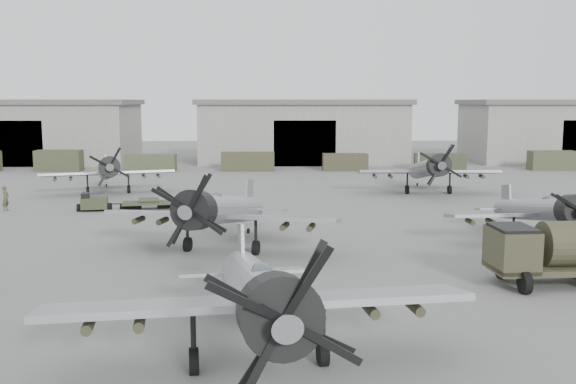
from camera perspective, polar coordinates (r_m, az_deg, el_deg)
The scene contains 18 objects.
ground at distance 30.04m, azimuth 6.56°, elevation -8.33°, with size 220.00×220.00×0.00m, color slate.
hangar_left at distance 96.76m, azimuth -21.90°, elevation 5.07°, with size 29.00×14.80×8.70m.
hangar_center at distance 90.69m, azimuth 1.30°, elevation 5.48°, with size 29.00×14.80×8.70m.
hangar_right at distance 99.87m, azimuth 23.73°, elevation 5.04°, with size 29.00×14.80×8.70m.
support_truck_1 at distance 83.13m, azimuth -19.69°, elevation 2.64°, with size 5.48×2.20×2.56m, color #393E28.
support_truck_2 at distance 80.34m, azimuth -12.13°, elevation 2.58°, with size 6.17×2.20×2.04m, color #41482F.
support_truck_3 at distance 78.95m, azimuth -3.58°, elevation 2.73°, with size 6.49×2.20×2.27m, color #3D3E28.
support_truck_4 at distance 79.38m, azimuth 5.09°, elevation 2.67°, with size 5.49×2.20×2.07m, color #393825.
support_truck_5 at distance 81.52m, azimuth 13.36°, elevation 2.62°, with size 6.08×2.20×2.06m, color #323824.
support_truck_6 at distance 86.11m, azimuth 22.42°, elevation 2.61°, with size 5.62×2.20×2.37m, color #3F452D.
aircraft_near_1 at distance 20.23m, azimuth -2.55°, elevation -9.07°, with size 13.79×12.41×5.48m.
aircraft_mid_1 at distance 35.81m, azimuth -6.06°, elevation -1.67°, with size 13.40×12.07×5.33m.
aircraft_mid_2 at distance 40.85m, azimuth 21.70°, elevation -1.52°, with size 11.31×10.18×4.51m.
aircraft_far_0 at distance 61.03m, azimuth -15.73°, elevation 1.88°, with size 12.10×10.89×4.84m.
aircraft_far_1 at distance 60.12m, azimuth 12.45°, elevation 2.05°, with size 12.91×11.62×5.18m.
fuel_tanker at distance 32.48m, azimuth 23.93°, elevation -4.59°, with size 7.91×3.88×3.00m.
tug_trailer at distance 51.94m, azimuth -15.09°, elevation -0.97°, with size 7.38×2.62×1.46m.
ground_crew at distance 54.35m, azimuth -23.81°, elevation -0.53°, with size 0.71×0.47×1.96m, color #46472E.
Camera 1 is at (-4.02, -28.55, 8.45)m, focal length 40.00 mm.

